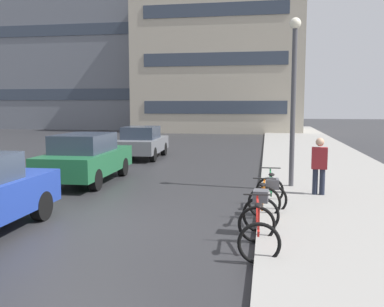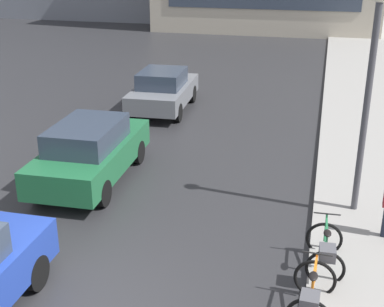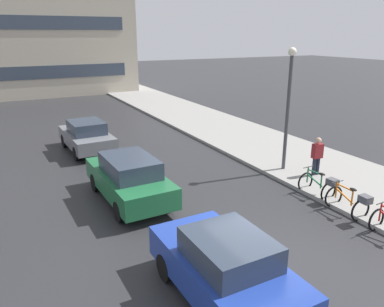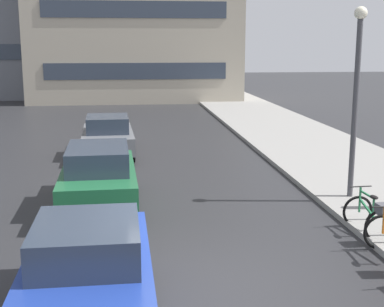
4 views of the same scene
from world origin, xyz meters
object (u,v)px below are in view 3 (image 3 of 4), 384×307
at_px(bicycle_second, 351,201).
at_px(streetlamp, 289,100).
at_px(car_grey, 87,136).
at_px(bicycle_third, 320,185).
at_px(car_blue, 225,268).
at_px(car_green, 129,178).
at_px(pedestrian, 317,155).

distance_m(bicycle_second, streetlamp, 4.79).
xyz_separation_m(car_grey, streetlamp, (6.50, -6.59, 2.23)).
bearing_deg(bicycle_third, car_blue, -152.75).
xyz_separation_m(bicycle_second, car_grey, (-5.71, 10.60, 0.27)).
xyz_separation_m(bicycle_third, car_grey, (-5.90, 9.16, 0.28)).
bearing_deg(streetlamp, car_green, 177.81).
distance_m(pedestrian, streetlamp, 2.43).
bearing_deg(bicycle_second, bicycle_third, 82.50).
bearing_deg(car_grey, bicycle_third, -57.24).
bearing_deg(pedestrian, car_blue, -147.72).
relative_size(bicycle_third, car_blue, 0.35).
relative_size(car_blue, car_green, 0.90).
bearing_deg(car_grey, car_green, -89.79).
distance_m(car_grey, streetlamp, 9.52).
xyz_separation_m(bicycle_third, car_blue, (-5.70, -2.94, 0.31)).
height_order(car_blue, car_green, car_green).
height_order(car_green, car_grey, car_green).
distance_m(bicycle_second, car_blue, 5.72).
bearing_deg(bicycle_second, car_blue, -164.78).
distance_m(bicycle_second, car_grey, 12.04).
xyz_separation_m(car_blue, car_green, (-0.17, 5.76, 0.02)).
height_order(bicycle_second, car_blue, car_blue).
distance_m(car_green, pedestrian, 7.25).
height_order(car_blue, streetlamp, streetlamp).
height_order(bicycle_second, car_grey, car_grey).
xyz_separation_m(bicycle_third, pedestrian, (1.25, 1.45, 0.45)).
xyz_separation_m(bicycle_third, car_green, (-5.87, 2.82, 0.33)).
bearing_deg(bicycle_second, car_green, 143.15).
height_order(car_blue, car_grey, car_blue).
relative_size(bicycle_second, pedestrian, 0.87).
bearing_deg(pedestrian, bicycle_second, -116.45).
xyz_separation_m(car_green, streetlamp, (6.48, -0.25, 2.18)).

